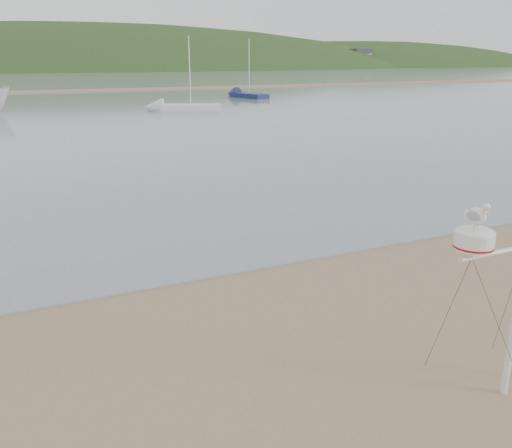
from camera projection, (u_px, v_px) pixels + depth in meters
name	position (u px, v px, depth m)	size (l,w,h in m)	color
ground	(138.00, 436.00, 6.24)	(560.00, 560.00, 0.00)	#896B4F
hill_ridge	(45.00, 119.00, 222.11)	(620.00, 180.00, 80.00)	#203716
sailboat_white_near	(171.00, 107.00, 44.39)	(6.49, 3.86, 6.36)	silver
sailboat_blue_far	(240.00, 95.00, 59.75)	(2.94, 6.83, 6.61)	#141D46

